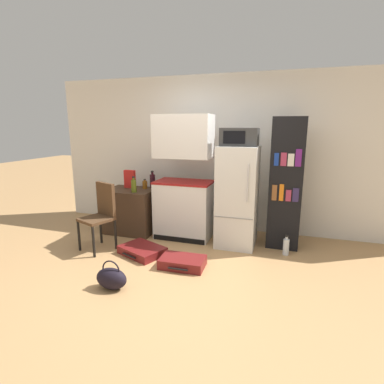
% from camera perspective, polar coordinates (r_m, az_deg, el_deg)
% --- Properties ---
extents(ground_plane, '(24.00, 24.00, 0.00)m').
position_cam_1_polar(ground_plane, '(3.68, -2.48, -16.19)').
color(ground_plane, tan).
extents(wall_back, '(6.40, 0.10, 2.59)m').
position_cam_1_polar(wall_back, '(5.13, 7.30, 7.15)').
color(wall_back, white).
rests_on(wall_back, ground_plane).
extents(side_table, '(0.82, 0.60, 0.73)m').
position_cam_1_polar(side_table, '(5.17, -11.52, -3.46)').
color(side_table, '#422D1E').
rests_on(side_table, ground_plane).
extents(kitchen_hutch, '(0.89, 0.54, 1.93)m').
position_cam_1_polar(kitchen_hutch, '(4.70, -1.58, 1.79)').
color(kitchen_hutch, white).
rests_on(kitchen_hutch, ground_plane).
extents(refrigerator, '(0.57, 0.66, 1.48)m').
position_cam_1_polar(refrigerator, '(4.48, 8.67, -0.84)').
color(refrigerator, silver).
rests_on(refrigerator, ground_plane).
extents(microwave, '(0.52, 0.36, 0.25)m').
position_cam_1_polar(microwave, '(4.36, 9.04, 10.32)').
color(microwave, '#333333').
rests_on(microwave, refrigerator).
extents(bookshelf, '(0.45, 0.37, 1.89)m').
position_cam_1_polar(bookshelf, '(4.52, 17.40, 1.48)').
color(bookshelf, black).
rests_on(bookshelf, ground_plane).
extents(bottle_olive_oil, '(0.08, 0.08, 0.25)m').
position_cam_1_polar(bottle_olive_oil, '(4.83, -11.03, 1.20)').
color(bottle_olive_oil, '#566619').
rests_on(bottle_olive_oil, side_table).
extents(bottle_amber_beer, '(0.08, 0.08, 0.16)m').
position_cam_1_polar(bottle_amber_beer, '(5.08, -8.97, 1.40)').
color(bottle_amber_beer, brown).
rests_on(bottle_amber_beer, side_table).
extents(bottle_wine_dark, '(0.09, 0.09, 0.29)m').
position_cam_1_polar(bottle_wine_dark, '(5.11, -7.53, 2.14)').
color(bottle_wine_dark, black).
rests_on(bottle_wine_dark, side_table).
extents(cereal_box, '(0.19, 0.07, 0.30)m').
position_cam_1_polar(cereal_box, '(5.19, -11.76, 2.44)').
color(cereal_box, red).
rests_on(cereal_box, side_table).
extents(chair, '(0.52, 0.52, 0.97)m').
position_cam_1_polar(chair, '(4.51, -16.89, -3.45)').
color(chair, black).
rests_on(chair, ground_plane).
extents(suitcase_large_flat, '(0.58, 0.40, 0.12)m').
position_cam_1_polar(suitcase_large_flat, '(3.92, -1.82, -13.22)').
color(suitcase_large_flat, maroon).
rests_on(suitcase_large_flat, ground_plane).
extents(suitcase_small_flat, '(0.72, 0.62, 0.11)m').
position_cam_1_polar(suitcase_small_flat, '(4.33, -9.47, -10.92)').
color(suitcase_small_flat, maroon).
rests_on(suitcase_small_flat, ground_plane).
extents(handbag, '(0.36, 0.20, 0.33)m').
position_cam_1_polar(handbag, '(3.54, -15.10, -15.57)').
color(handbag, black).
rests_on(handbag, ground_plane).
extents(water_bottle_front, '(0.08, 0.08, 0.29)m').
position_cam_1_polar(water_bottle_front, '(4.43, 17.48, -9.86)').
color(water_bottle_front, silver).
rests_on(water_bottle_front, ground_plane).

